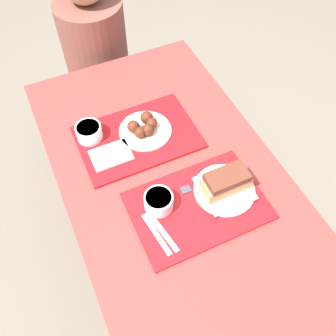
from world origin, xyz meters
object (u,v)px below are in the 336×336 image
object	(u,v)px
tray_near	(198,206)
wings_plate_far	(144,127)
tray_far	(138,137)
brisket_sandwich_plate	(225,185)
bowl_coleslaw_near	(159,201)
bowl_coleslaw_far	(89,131)
person_seated_across	(94,41)

from	to	relation	value
tray_near	wings_plate_far	distance (m)	0.39
tray_far	brisket_sandwich_plate	xyz separation A→B (m)	(0.19, -0.36, 0.04)
bowl_coleslaw_near	wings_plate_far	distance (m)	0.34
bowl_coleslaw_far	wings_plate_far	distance (m)	0.21
tray_near	tray_far	world-z (taller)	same
wings_plate_far	person_seated_across	bearing A→B (deg)	89.12
bowl_coleslaw_near	bowl_coleslaw_far	distance (m)	0.41
tray_near	brisket_sandwich_plate	xyz separation A→B (m)	(0.11, 0.01, 0.04)
tray_near	bowl_coleslaw_near	bearing A→B (deg)	156.69
tray_near	person_seated_across	world-z (taller)	person_seated_across
bowl_coleslaw_near	brisket_sandwich_plate	distance (m)	0.24
tray_near	bowl_coleslaw_far	distance (m)	0.51
tray_near	tray_far	xyz separation A→B (m)	(-0.07, 0.37, 0.00)
tray_far	bowl_coleslaw_far	world-z (taller)	bowl_coleslaw_far
brisket_sandwich_plate	wings_plate_far	xyz separation A→B (m)	(-0.15, 0.37, -0.02)
bowl_coleslaw_near	brisket_sandwich_plate	world-z (taller)	brisket_sandwich_plate
tray_near	tray_far	bearing A→B (deg)	101.10
wings_plate_far	person_seated_across	distance (m)	0.70
tray_far	bowl_coleslaw_near	size ratio (longest dim) A/B	4.59
tray_far	brisket_sandwich_plate	size ratio (longest dim) A/B	2.11
bowl_coleslaw_far	wings_plate_far	world-z (taller)	wings_plate_far
brisket_sandwich_plate	tray_near	bearing A→B (deg)	-173.15
bowl_coleslaw_far	person_seated_across	xyz separation A→B (m)	(0.22, 0.63, -0.08)
tray_near	bowl_coleslaw_far	xyz separation A→B (m)	(-0.24, 0.45, 0.04)
tray_far	person_seated_across	world-z (taller)	person_seated_across
tray_near	brisket_sandwich_plate	size ratio (longest dim) A/B	2.11
brisket_sandwich_plate	bowl_coleslaw_far	world-z (taller)	brisket_sandwich_plate
tray_near	wings_plate_far	size ratio (longest dim) A/B	2.21
tray_near	bowl_coleslaw_near	size ratio (longest dim) A/B	4.59
tray_near	tray_far	distance (m)	0.38
brisket_sandwich_plate	tray_far	bearing A→B (deg)	117.23
tray_far	person_seated_across	bearing A→B (deg)	86.23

